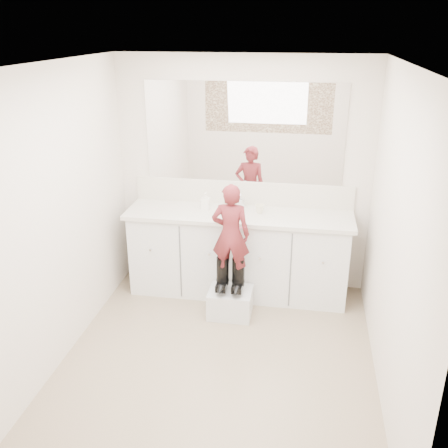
# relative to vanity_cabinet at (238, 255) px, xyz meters

# --- Properties ---
(floor) EXTENTS (3.00, 3.00, 0.00)m
(floor) POSITION_rel_vanity_cabinet_xyz_m (0.00, -1.23, -0.42)
(floor) COLOR #806E54
(floor) RESTS_ON ground
(ceiling) EXTENTS (3.00, 3.00, 0.00)m
(ceiling) POSITION_rel_vanity_cabinet_xyz_m (0.00, -1.23, 1.97)
(ceiling) COLOR white
(ceiling) RESTS_ON wall_back
(wall_back) EXTENTS (2.60, 0.00, 2.60)m
(wall_back) POSITION_rel_vanity_cabinet_xyz_m (0.00, 0.27, 0.77)
(wall_back) COLOR beige
(wall_back) RESTS_ON floor
(wall_front) EXTENTS (2.60, 0.00, 2.60)m
(wall_front) POSITION_rel_vanity_cabinet_xyz_m (0.00, -2.73, 0.77)
(wall_front) COLOR beige
(wall_front) RESTS_ON floor
(wall_left) EXTENTS (0.00, 3.00, 3.00)m
(wall_left) POSITION_rel_vanity_cabinet_xyz_m (-1.30, -1.23, 0.78)
(wall_left) COLOR beige
(wall_left) RESTS_ON floor
(wall_right) EXTENTS (0.00, 3.00, 3.00)m
(wall_right) POSITION_rel_vanity_cabinet_xyz_m (1.30, -1.23, 0.78)
(wall_right) COLOR beige
(wall_right) RESTS_ON floor
(vanity_cabinet) EXTENTS (2.20, 0.55, 0.85)m
(vanity_cabinet) POSITION_rel_vanity_cabinet_xyz_m (0.00, 0.00, 0.00)
(vanity_cabinet) COLOR silver
(vanity_cabinet) RESTS_ON floor
(countertop) EXTENTS (2.28, 0.58, 0.04)m
(countertop) POSITION_rel_vanity_cabinet_xyz_m (0.00, -0.01, 0.45)
(countertop) COLOR beige
(countertop) RESTS_ON vanity_cabinet
(backsplash) EXTENTS (2.28, 0.03, 0.25)m
(backsplash) POSITION_rel_vanity_cabinet_xyz_m (0.00, 0.26, 0.59)
(backsplash) COLOR beige
(backsplash) RESTS_ON countertop
(mirror) EXTENTS (2.00, 0.02, 1.00)m
(mirror) POSITION_rel_vanity_cabinet_xyz_m (0.00, 0.26, 1.22)
(mirror) COLOR white
(mirror) RESTS_ON wall_back
(dot_panel) EXTENTS (2.00, 0.01, 1.20)m
(dot_panel) POSITION_rel_vanity_cabinet_xyz_m (0.00, -2.71, 1.22)
(dot_panel) COLOR #472819
(dot_panel) RESTS_ON wall_front
(faucet) EXTENTS (0.08, 0.08, 0.10)m
(faucet) POSITION_rel_vanity_cabinet_xyz_m (0.00, 0.15, 0.52)
(faucet) COLOR silver
(faucet) RESTS_ON countertop
(cup) EXTENTS (0.12, 0.12, 0.09)m
(cup) POSITION_rel_vanity_cabinet_xyz_m (0.20, 0.03, 0.51)
(cup) COLOR beige
(cup) RESTS_ON countertop
(soap_bottle) EXTENTS (0.09, 0.09, 0.18)m
(soap_bottle) POSITION_rel_vanity_cabinet_xyz_m (-0.35, 0.05, 0.55)
(soap_bottle) COLOR white
(soap_bottle) RESTS_ON countertop
(step_stool) EXTENTS (0.41, 0.35, 0.26)m
(step_stool) POSITION_rel_vanity_cabinet_xyz_m (-0.01, -0.48, -0.29)
(step_stool) COLOR silver
(step_stool) RESTS_ON floor
(boot_left) EXTENTS (0.13, 0.23, 0.34)m
(boot_left) POSITION_rel_vanity_cabinet_xyz_m (-0.08, -0.48, 0.01)
(boot_left) COLOR black
(boot_left) RESTS_ON step_stool
(boot_right) EXTENTS (0.13, 0.23, 0.34)m
(boot_right) POSITION_rel_vanity_cabinet_xyz_m (0.07, -0.48, 0.01)
(boot_right) COLOR black
(boot_right) RESTS_ON step_stool
(toddler) EXTENTS (0.36, 0.23, 0.97)m
(toddler) POSITION_rel_vanity_cabinet_xyz_m (-0.01, -0.48, 0.43)
(toddler) COLOR #A9343B
(toddler) RESTS_ON step_stool
(toothbrush) EXTENTS (0.14, 0.01, 0.06)m
(toothbrush) POSITION_rel_vanity_cabinet_xyz_m (0.06, -0.48, 0.49)
(toothbrush) COLOR #D65378
(toothbrush) RESTS_ON toddler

